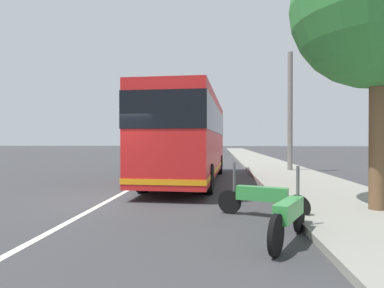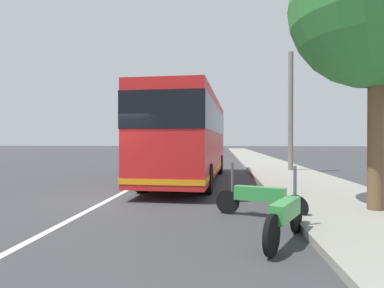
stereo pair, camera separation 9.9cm
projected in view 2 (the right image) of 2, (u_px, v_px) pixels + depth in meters
ground_plane at (108, 200)px, 9.45m from camera, size 220.00×220.00×0.00m
sidewalk_curb at (278, 170)px, 18.80m from camera, size 110.00×3.60×0.14m
lane_divider_line at (166, 170)px, 19.41m from camera, size 110.00×0.16×0.01m
coach_bus at (189, 134)px, 13.96m from camera, size 10.45×3.02×3.53m
motorcycle_nearest_curb at (286, 216)px, 5.47m from camera, size 1.96×1.02×1.27m
motorcycle_far_end at (259, 197)px, 7.34m from camera, size 0.84×2.00×1.23m
car_far_distant at (207, 149)px, 40.46m from camera, size 4.26×2.02×1.50m
car_behind_bus at (213, 147)px, 52.50m from camera, size 4.10×2.07×1.56m
car_ahead_same_lane at (211, 147)px, 58.05m from camera, size 4.66×2.23×1.50m
roadside_tree_near_camera at (376, 3)px, 7.45m from camera, size 3.96×3.96×6.94m
utility_pole at (291, 112)px, 17.79m from camera, size 0.27×0.27×6.66m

